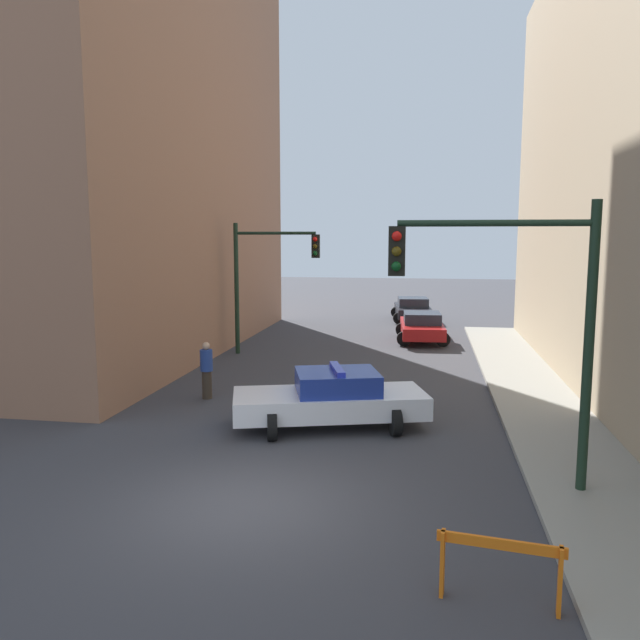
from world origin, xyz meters
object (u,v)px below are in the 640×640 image
(barrier_mid, at_px, (500,560))
(pedestrian_crossing, at_px, (207,369))
(traffic_light_far, at_px, (263,269))
(traffic_light_near, at_px, (522,302))
(parked_car_mid, at_px, (413,309))
(police_car, at_px, (331,398))
(parked_car_near, at_px, (422,326))

(barrier_mid, bearing_deg, pedestrian_crossing, 128.26)
(traffic_light_far, distance_m, barrier_mid, 17.91)
(traffic_light_far, relative_size, barrier_mid, 3.27)
(traffic_light_near, height_order, parked_car_mid, traffic_light_near)
(traffic_light_near, bearing_deg, police_car, 140.08)
(parked_car_mid, xyz_separation_m, barrier_mid, (1.73, -27.05, -0.06))
(traffic_light_near, height_order, barrier_mid, traffic_light_near)
(parked_car_near, bearing_deg, parked_car_mid, 90.87)
(police_car, bearing_deg, traffic_light_near, -146.41)
(traffic_light_near, bearing_deg, traffic_light_far, 123.12)
(traffic_light_near, distance_m, parked_car_near, 16.86)
(traffic_light_near, relative_size, traffic_light_far, 1.00)
(traffic_light_near, height_order, pedestrian_crossing, traffic_light_near)
(traffic_light_far, relative_size, parked_car_near, 1.18)
(police_car, xyz_separation_m, parked_car_near, (2.08, 13.23, -0.05))
(traffic_light_near, xyz_separation_m, parked_car_near, (-1.85, 16.52, -2.86))
(police_car, xyz_separation_m, parked_car_mid, (1.51, 19.98, -0.05))
(traffic_light_far, height_order, police_car, traffic_light_far)
(traffic_light_far, height_order, barrier_mid, traffic_light_far)
(traffic_light_far, bearing_deg, pedestrian_crossing, -88.95)
(pedestrian_crossing, height_order, barrier_mid, pedestrian_crossing)
(traffic_light_near, height_order, parked_car_near, traffic_light_near)
(pedestrian_crossing, bearing_deg, barrier_mid, 116.19)
(police_car, distance_m, barrier_mid, 7.78)
(police_car, distance_m, parked_car_mid, 20.04)
(traffic_light_far, distance_m, police_car, 10.27)
(traffic_light_near, bearing_deg, barrier_mid, -100.25)
(parked_car_near, distance_m, parked_car_mid, 6.78)
(parked_car_near, distance_m, barrier_mid, 20.33)
(traffic_light_near, bearing_deg, pedestrian_crossing, 145.79)
(barrier_mid, bearing_deg, traffic_light_near, 79.75)
(parked_car_mid, height_order, barrier_mid, parked_car_mid)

